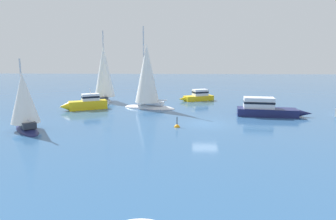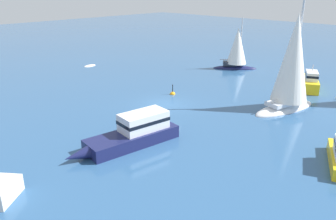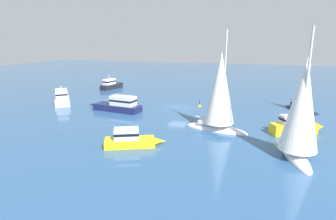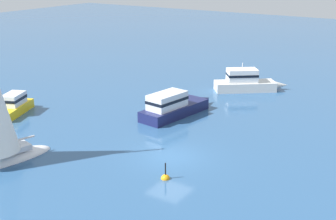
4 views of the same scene
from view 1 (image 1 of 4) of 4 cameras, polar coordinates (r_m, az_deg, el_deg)
ground_plane at (r=29.92m, az=7.20°, el=-2.64°), size 160.00×160.00×0.00m
cabin_cruiser at (r=45.11m, az=5.82°, el=2.70°), size 5.49×3.26×1.68m
powerboat at (r=38.80m, az=-15.56°, el=1.25°), size 5.71×3.68×2.66m
cabin_cruiser_1 at (r=35.17m, az=18.31°, el=0.27°), size 8.21×2.98×2.09m
ketch at (r=44.56m, az=-12.20°, el=6.54°), size 3.43×6.76×10.74m
ketch_1 at (r=29.71m, az=-25.90°, el=0.93°), size 4.75×5.34×6.87m
yacht at (r=37.98m, az=-4.00°, el=5.84°), size 7.13×3.76×10.86m
channel_buoy at (r=28.31m, az=1.74°, el=-3.28°), size 0.53×0.53×1.27m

